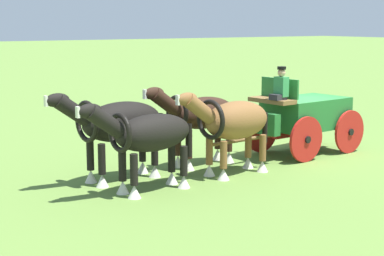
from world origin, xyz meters
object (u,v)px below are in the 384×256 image
Objects in this scene: show_wagon at (302,115)px; draft_horse_lead_near at (148,136)px; draft_horse_lead_off at (118,124)px; draft_horse_rear_off at (200,116)px; draft_horse_rear_near at (233,123)px.

draft_horse_lead_near is at bearing 12.09° from show_wagon.
draft_horse_rear_off is at bearing -174.03° from draft_horse_lead_off.
draft_horse_rear_off is 2.91m from draft_horse_lead_near.
show_wagon reaches higher than draft_horse_lead_near.
show_wagon is at bearing 179.71° from draft_horse_lead_off.
draft_horse_lead_off is at bearing -20.61° from draft_horse_rear_near.
show_wagon is 1.80× the size of draft_horse_lead_near.
draft_horse_rear_off is at bearing -83.21° from draft_horse_rear_near.
draft_horse_rear_off is 2.58m from draft_horse_lead_off.
draft_horse_rear_off is 1.01× the size of draft_horse_lead_near.
draft_horse_lead_near is (5.90, 1.26, 0.17)m from show_wagon.
draft_horse_lead_off reaches higher than draft_horse_lead_near.
show_wagon is at bearing -163.25° from draft_horse_rear_near.
draft_horse_rear_near is (3.30, 0.99, 0.21)m from show_wagon.
draft_horse_rear_off reaches higher than draft_horse_rear_near.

